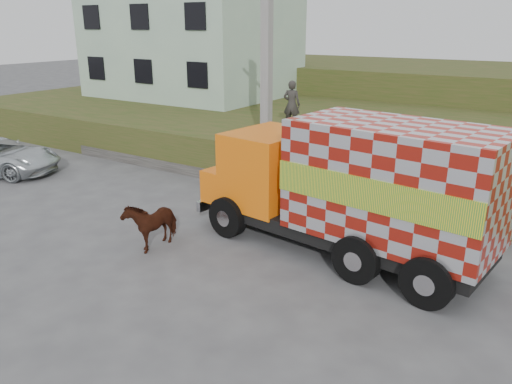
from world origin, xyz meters
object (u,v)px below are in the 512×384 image
Objects in this scene: cow at (152,222)px; pedestrian at (292,104)px; utility_pole at (267,66)px; cargo_truck at (354,187)px.

pedestrian is (-0.77, 8.63, 1.79)m from cow.
utility_pole reaches higher than pedestrian.
cargo_truck is 4.23× the size of pedestrian.
utility_pole is at bearing 90.90° from cow.
utility_pole reaches higher than cargo_truck.
utility_pole is at bearing 89.51° from pedestrian.
utility_pole reaches higher than cow.
pedestrian is at bearing 94.07° from cow.
cargo_truck is 5.10m from cow.
utility_pole is 6.77m from cow.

